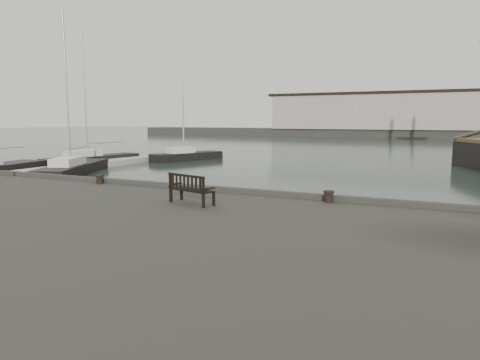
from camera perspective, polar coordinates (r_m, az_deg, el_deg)
The scene contains 9 objects.
ground at distance 16.50m, azimuth -3.37°, elevation -6.75°, with size 400.00×400.00×0.00m, color black.
pontoon at distance 36.81m, azimuth -23.77°, elevation 1.18°, with size 2.00×24.00×0.50m, color #AEABA2.
breakwater at distance 106.71m, azimuth 18.71°, elevation 7.67°, with size 140.00×9.50×12.20m.
bench at distance 13.63m, azimuth -6.52°, elevation -1.95°, with size 1.69×0.95×0.92m.
bollard_left at distance 18.78m, azimuth -18.21°, elevation 0.09°, with size 0.35×0.35×0.36m, color black.
bollard_right at distance 14.09m, azimuth 11.75°, elevation -2.19°, with size 0.36×0.36×0.37m, color black.
yacht_b at distance 43.14m, azimuth -19.08°, elevation 2.33°, with size 3.93×9.90×12.83m.
yacht_c at distance 35.72m, azimuth -21.29°, elevation 1.12°, with size 6.13×9.82×13.07m.
yacht_d at distance 45.24m, azimuth -7.06°, elevation 2.94°, with size 5.05×8.13×10.22m.
Camera 1 is at (7.62, -14.01, 4.21)m, focal length 32.00 mm.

